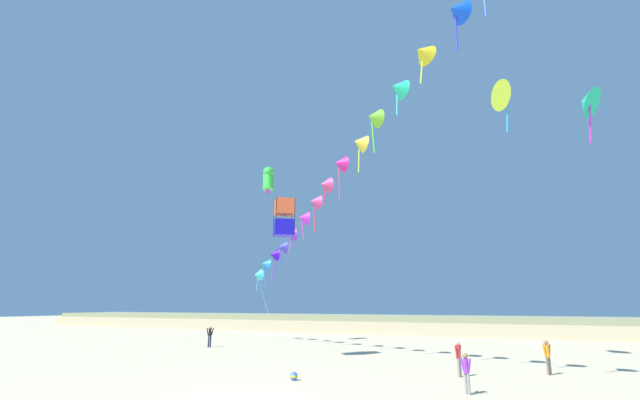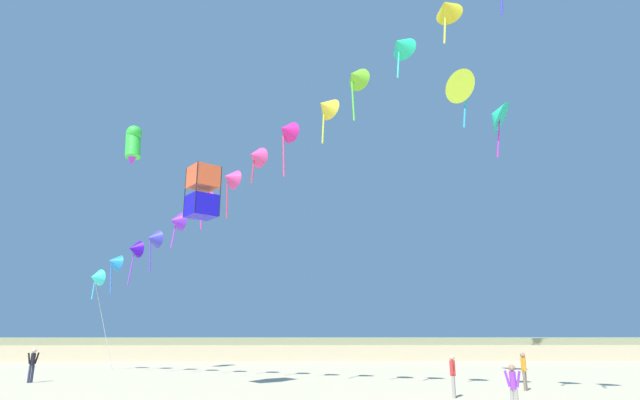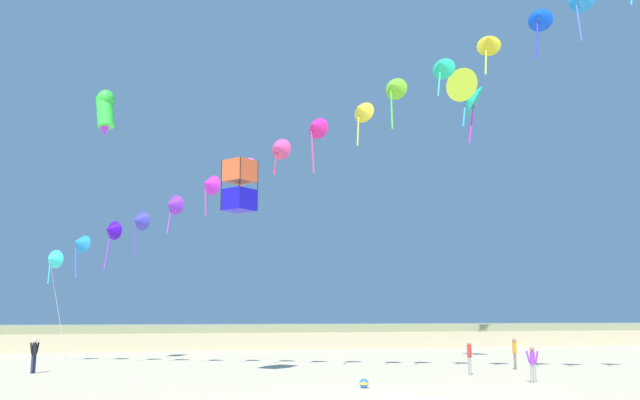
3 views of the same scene
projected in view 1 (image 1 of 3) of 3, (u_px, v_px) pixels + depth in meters
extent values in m
cube|color=#BFAE8B|center=(437.00, 327.00, 50.95)|extent=(120.00, 13.02, 1.35)
cube|color=gray|center=(437.00, 319.00, 51.16)|extent=(120.00, 11.07, 0.77)
cylinder|color=gray|center=(466.00, 384.00, 16.19)|extent=(0.11, 0.11, 0.75)
cylinder|color=gray|center=(469.00, 384.00, 16.08)|extent=(0.11, 0.11, 0.75)
cylinder|color=purple|center=(466.00, 366.00, 16.29)|extent=(0.20, 0.20, 0.53)
cylinder|color=purple|center=(462.00, 364.00, 16.44)|extent=(0.19, 0.16, 0.50)
cylinder|color=purple|center=(469.00, 365.00, 16.16)|extent=(0.19, 0.16, 0.50)
sphere|color=#9E7051|center=(465.00, 356.00, 16.38)|extent=(0.20, 0.20, 0.20)
cylinder|color=gray|center=(460.00, 368.00, 20.07)|extent=(0.12, 0.12, 0.82)
cylinder|color=gray|center=(459.00, 368.00, 19.97)|extent=(0.12, 0.12, 0.82)
cylinder|color=red|center=(458.00, 352.00, 20.19)|extent=(0.22, 0.22, 0.58)
cylinder|color=red|center=(460.00, 351.00, 20.33)|extent=(0.14, 0.21, 0.55)
cylinder|color=red|center=(456.00, 351.00, 20.07)|extent=(0.14, 0.21, 0.55)
sphere|color=beige|center=(457.00, 343.00, 20.28)|extent=(0.22, 0.22, 0.22)
cylinder|color=#282D4C|center=(209.00, 342.00, 33.87)|extent=(0.12, 0.12, 0.85)
cylinder|color=#282D4C|center=(210.00, 342.00, 33.94)|extent=(0.12, 0.12, 0.85)
cylinder|color=black|center=(210.00, 332.00, 34.08)|extent=(0.22, 0.22, 0.60)
cylinder|color=black|center=(208.00, 332.00, 34.00)|extent=(0.19, 0.21, 0.57)
cylinder|color=black|center=(212.00, 332.00, 34.17)|extent=(0.19, 0.21, 0.57)
sphere|color=beige|center=(210.00, 327.00, 34.18)|extent=(0.23, 0.23, 0.23)
cylinder|color=#726656|center=(548.00, 366.00, 20.54)|extent=(0.12, 0.12, 0.81)
cylinder|color=#726656|center=(550.00, 366.00, 20.60)|extent=(0.12, 0.12, 0.81)
cylinder|color=orange|center=(547.00, 351.00, 20.74)|extent=(0.21, 0.21, 0.57)
cylinder|color=orange|center=(544.00, 350.00, 20.67)|extent=(0.18, 0.20, 0.54)
cylinder|color=orange|center=(549.00, 350.00, 20.83)|extent=(0.18, 0.20, 0.54)
sphere|color=#9E7051|center=(546.00, 342.00, 20.83)|extent=(0.22, 0.22, 0.22)
cone|color=#33E0DB|center=(258.00, 275.00, 41.60)|extent=(1.32, 1.20, 1.12)
cylinder|color=#39C0E5|center=(257.00, 284.00, 41.53)|extent=(0.12, 0.11, 1.26)
cone|color=#1F88E0|center=(266.00, 264.00, 40.13)|extent=(1.41, 1.39, 1.20)
cylinder|color=#396EE5|center=(265.00, 276.00, 39.99)|extent=(0.18, 0.19, 1.83)
cone|color=#380AC9|center=(274.00, 255.00, 38.24)|extent=(1.31, 1.27, 1.12)
cylinder|color=#8C39E5|center=(273.00, 269.00, 38.07)|extent=(0.31, 0.09, 2.06)
cone|color=#3737C9|center=(282.00, 247.00, 36.62)|extent=(1.32, 1.28, 1.13)
cylinder|color=#6239E5|center=(281.00, 261.00, 36.48)|extent=(0.15, 0.26, 1.81)
cone|color=#7729E2|center=(291.00, 235.00, 34.70)|extent=(1.32, 1.30, 1.13)
cylinder|color=#AB39E5|center=(290.00, 246.00, 34.61)|extent=(0.23, 0.19, 1.38)
cone|color=#C925DA|center=(304.00, 218.00, 32.98)|extent=(1.30, 1.32, 1.13)
cylinder|color=#E539CC|center=(303.00, 231.00, 32.88)|extent=(0.17, 0.25, 1.49)
cone|color=#E63E8C|center=(315.00, 202.00, 31.18)|extent=(1.35, 1.36, 1.17)
cylinder|color=#E53960|center=(314.00, 219.00, 31.02)|extent=(0.12, 0.17, 2.01)
cone|color=#E7408A|center=(325.00, 185.00, 29.32)|extent=(1.30, 1.25, 1.11)
cylinder|color=#E5395C|center=(324.00, 197.00, 29.26)|extent=(0.19, 0.20, 1.21)
cone|color=#DE1E89|center=(340.00, 164.00, 27.75)|extent=(1.31, 1.30, 1.13)
cylinder|color=#E53970|center=(339.00, 184.00, 27.57)|extent=(0.16, 0.22, 2.18)
cone|color=yellow|center=(360.00, 143.00, 25.76)|extent=(1.40, 1.41, 1.21)
cylinder|color=#D2E539|center=(359.00, 160.00, 25.65)|extent=(0.15, 0.10, 1.60)
cone|color=#6EC629|center=(374.00, 117.00, 24.38)|extent=(1.31, 1.26, 1.12)
cylinder|color=#5BE539|center=(373.00, 137.00, 24.23)|extent=(0.15, 0.16, 1.86)
cone|color=#1ECD8F|center=(398.00, 88.00, 22.49)|extent=(1.39, 1.36, 1.19)
cylinder|color=#39E5D1|center=(397.00, 104.00, 22.42)|extent=(0.18, 0.19, 1.25)
cone|color=yellow|center=(423.00, 53.00, 20.67)|extent=(1.41, 1.35, 1.22)
cylinder|color=#CCE539|center=(422.00, 71.00, 20.59)|extent=(0.22, 0.16, 1.35)
cone|color=blue|center=(457.00, 11.00, 18.95)|extent=(1.31, 1.27, 1.12)
cylinder|color=#393BE5|center=(456.00, 34.00, 18.82)|extent=(0.13, 0.23, 1.71)
cylinder|color=silver|center=(266.00, 307.00, 41.59)|extent=(1.17, 1.90, 6.03)
cylinder|color=green|center=(268.00, 181.00, 39.86)|extent=(1.55, 1.62, 2.00)
sphere|color=green|center=(268.00, 172.00, 40.06)|extent=(1.01, 1.01, 1.01)
cone|color=#BC2DE5|center=(268.00, 191.00, 39.61)|extent=(1.22, 1.22, 0.77)
sphere|color=black|center=(269.00, 169.00, 40.12)|extent=(0.21, 0.21, 0.21)
cone|color=#A5C027|center=(505.00, 95.00, 27.58)|extent=(1.86, 2.10, 2.08)
cone|color=#2DAAE5|center=(505.00, 95.00, 27.58)|extent=(1.06, 1.18, 1.15)
cylinder|color=#2DAAE5|center=(507.00, 116.00, 27.25)|extent=(0.33, 0.30, 2.20)
cube|color=#1811C9|center=(284.00, 228.00, 27.98)|extent=(1.71, 1.71, 1.03)
cube|color=#E5552D|center=(284.00, 207.00, 28.31)|extent=(1.71, 1.71, 1.03)
cylinder|color=black|center=(276.00, 215.00, 27.44)|extent=(0.04, 0.04, 2.43)
cylinder|color=black|center=(295.00, 216.00, 27.70)|extent=(0.04, 0.04, 2.43)
cylinder|color=black|center=(292.00, 220.00, 28.85)|extent=(0.04, 0.04, 2.43)
cylinder|color=black|center=(274.00, 219.00, 28.59)|extent=(0.04, 0.04, 2.43)
cone|color=#1FCC90|center=(587.00, 102.00, 35.15)|extent=(2.95, 3.24, 2.70)
cone|color=#E52DE1|center=(587.00, 102.00, 35.15)|extent=(1.67, 1.80, 1.52)
cylinder|color=#E52DE1|center=(590.00, 124.00, 34.68)|extent=(0.44, 0.49, 3.14)
sphere|color=blue|center=(294.00, 376.00, 19.12)|extent=(0.36, 0.36, 0.36)
cylinder|color=yellow|center=(294.00, 376.00, 19.12)|extent=(0.36, 0.36, 0.09)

